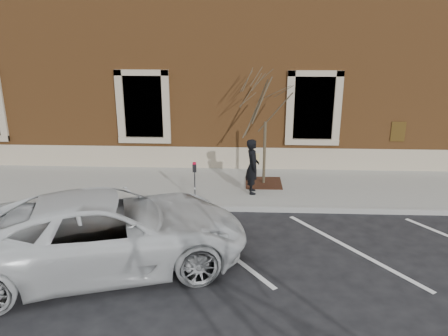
{
  "coord_description": "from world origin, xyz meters",
  "views": [
    {
      "loc": [
        0.56,
        -11.75,
        5.11
      ],
      "look_at": [
        0.0,
        0.6,
        1.1
      ],
      "focal_mm": 35.0,
      "sensor_mm": 36.0,
      "label": 1
    }
  ],
  "objects_px": {
    "man": "(252,166)",
    "parking_meter": "(195,174)",
    "sapling": "(266,104)",
    "white_truck": "(108,231)"
  },
  "relations": [
    {
      "from": "man",
      "to": "parking_meter",
      "type": "xyz_separation_m",
      "value": [
        -1.71,
        -0.77,
        -0.02
      ]
    },
    {
      "from": "man",
      "to": "sapling",
      "type": "bearing_deg",
      "value": -29.36
    },
    {
      "from": "sapling",
      "to": "white_truck",
      "type": "relative_size",
      "value": 0.62
    },
    {
      "from": "white_truck",
      "to": "sapling",
      "type": "bearing_deg",
      "value": -52.43
    },
    {
      "from": "parking_meter",
      "to": "sapling",
      "type": "bearing_deg",
      "value": 13.35
    },
    {
      "from": "white_truck",
      "to": "man",
      "type": "bearing_deg",
      "value": -54.24
    },
    {
      "from": "parking_meter",
      "to": "sapling",
      "type": "relative_size",
      "value": 0.32
    },
    {
      "from": "parking_meter",
      "to": "sapling",
      "type": "xyz_separation_m",
      "value": [
        2.11,
        1.63,
        1.81
      ]
    },
    {
      "from": "sapling",
      "to": "white_truck",
      "type": "distance_m",
      "value": 6.61
    },
    {
      "from": "white_truck",
      "to": "parking_meter",
      "type": "bearing_deg",
      "value": -40.61
    }
  ]
}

